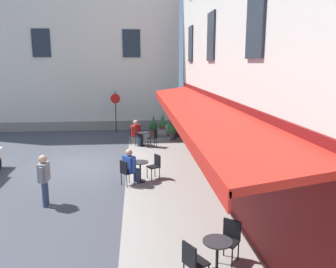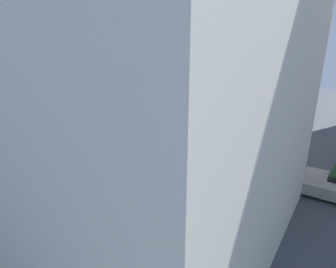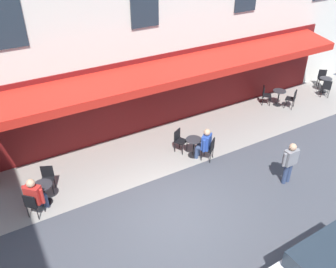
{
  "view_description": "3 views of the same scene",
  "coord_description": "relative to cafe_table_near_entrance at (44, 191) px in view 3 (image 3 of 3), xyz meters",
  "views": [
    {
      "loc": [
        -14.16,
        -2.25,
        4.21
      ],
      "look_at": [
        -0.97,
        -3.47,
        1.5
      ],
      "focal_mm": 36.42,
      "sensor_mm": 36.0,
      "label": 1
    },
    {
      "loc": [
        7.01,
        -15.68,
        5.41
      ],
      "look_at": [
        -1.71,
        -3.53,
        0.8
      ],
      "focal_mm": 27.66,
      "sensor_mm": 36.0,
      "label": 2
    },
    {
      "loc": [
        4.12,
        6.79,
        8.02
      ],
      "look_at": [
        -1.22,
        -2.52,
        1.2
      ],
      "focal_mm": 38.09,
      "sensor_mm": 36.0,
      "label": 3
    }
  ],
  "objects": [
    {
      "name": "cafe_chair_black_by_window",
      "position": [
        -0.26,
        -0.58,
        0.06
      ],
      "size": [
        0.53,
        0.53,
        0.91
      ],
      "color": "black",
      "rests_on": "ground_plane"
    },
    {
      "name": "cafe_table_streetside",
      "position": [
        -14.42,
        -1.19,
        0.0
      ],
      "size": [
        0.6,
        0.6,
        0.75
      ],
      "color": "black",
      "rests_on": "ground_plane"
    },
    {
      "name": "cafe_table_mid_terrace",
      "position": [
        -5.51,
        0.2,
        0.0
      ],
      "size": [
        0.6,
        0.6,
        0.75
      ],
      "color": "black",
      "rests_on": "ground_plane"
    },
    {
      "name": "seated_patron_in_blue",
      "position": [
        -5.76,
        0.53,
        0.21
      ],
      "size": [
        0.62,
        0.64,
        1.31
      ],
      "color": "navy",
      "rests_on": "ground_plane"
    },
    {
      "name": "cafe_chair_black_corner_right",
      "position": [
        0.44,
        0.45,
        0.06
      ],
      "size": [
        0.57,
        0.57,
        0.91
      ],
      "color": "black",
      "rests_on": "ground_plane"
    },
    {
      "name": "cafe_table_far_end",
      "position": [
        -11.32,
        -1.28,
        0.0
      ],
      "size": [
        0.6,
        0.6,
        0.75
      ],
      "color": "black",
      "rests_on": "ground_plane"
    },
    {
      "name": "cafe_chair_black_kerbside",
      "position": [
        -5.89,
        0.7,
        0.06
      ],
      "size": [
        0.56,
        0.56,
        0.91
      ],
      "color": "black",
      "rests_on": "ground_plane"
    },
    {
      "name": "cafe_chair_black_near_door",
      "position": [
        -11.64,
        -0.73,
        0.06
      ],
      "size": [
        0.55,
        0.55,
        0.91
      ],
      "color": "black",
      "rests_on": "ground_plane"
    },
    {
      "name": "cafe_chair_black_corner_left",
      "position": [
        -5.22,
        -0.37,
        0.06
      ],
      "size": [
        0.54,
        0.54,
        0.91
      ],
      "color": "black",
      "rests_on": "ground_plane"
    },
    {
      "name": "seated_companion_in_red",
      "position": [
        0.29,
        0.3,
        0.22
      ],
      "size": [
        0.66,
        0.66,
        1.34
      ],
      "color": "navy",
      "rests_on": "ground_plane"
    },
    {
      "name": "cafe_chair_black_under_awning",
      "position": [
        -10.83,
        -1.68,
        0.06
      ],
      "size": [
        0.56,
        0.56,
        0.91
      ],
      "color": "black",
      "rests_on": "ground_plane"
    },
    {
      "name": "cafe_chair_black_back_row",
      "position": [
        -13.97,
        -0.74,
        0.06
      ],
      "size": [
        0.57,
        0.57,
        0.91
      ],
      "color": "black",
      "rests_on": "ground_plane"
    },
    {
      "name": "cafe_chair_black_facing_street",
      "position": [
        -14.8,
        -1.69,
        0.06
      ],
      "size": [
        0.56,
        0.56,
        0.91
      ],
      "color": "black",
      "rests_on": "ground_plane"
    },
    {
      "name": "walking_pedestrian_in_grey",
      "position": [
        -7.43,
        3.08,
        0.44
      ],
      "size": [
        0.66,
        0.26,
        1.59
      ],
      "color": "navy",
      "rests_on": "ground_plane"
    },
    {
      "name": "sidewalk_cafe_terrace",
      "position": [
        -6.53,
        -0.86,
        -0.49
      ],
      "size": [
        20.5,
        3.2,
        0.01
      ],
      "primitive_type": "cube",
      "color": "gray",
      "rests_on": "ground_plane"
    },
    {
      "name": "cafe_table_near_entrance",
      "position": [
        0.0,
        0.0,
        0.0
      ],
      "size": [
        0.6,
        0.6,
        0.75
      ],
      "color": "black",
      "rests_on": "ground_plane"
    },
    {
      "name": "ground_plane",
      "position": [
        -3.28,
        2.54,
        -0.49
      ],
      "size": [
        70.0,
        70.0,
        0.0
      ],
      "primitive_type": "plane",
      "color": "#42444C"
    }
  ]
}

